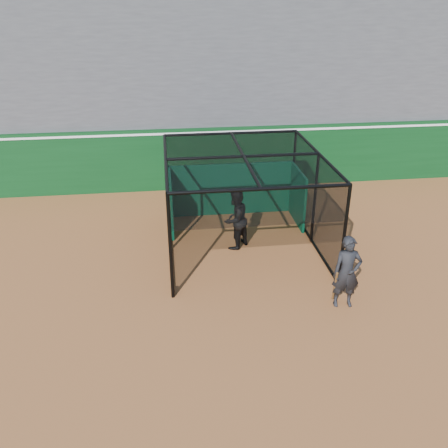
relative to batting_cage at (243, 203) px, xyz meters
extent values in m
plane|color=brown|center=(-1.14, -3.25, -1.47)|extent=(120.00, 120.00, 0.00)
cube|color=#0A3A15|center=(-1.14, 5.25, -0.22)|extent=(50.00, 0.45, 2.50)
cube|color=white|center=(-1.14, 5.25, 0.88)|extent=(50.00, 0.50, 0.08)
cube|color=#4C4C4F|center=(-1.14, 9.13, 2.40)|extent=(50.00, 7.85, 7.75)
cube|color=#064529|center=(0.00, 2.46, -0.52)|extent=(4.42, 0.10, 1.90)
cylinder|color=black|center=(-2.27, -2.40, -1.36)|extent=(0.08, 0.22, 0.22)
cylinder|color=black|center=(2.27, -2.40, -1.36)|extent=(0.08, 0.22, 0.22)
cylinder|color=black|center=(-2.27, 2.38, -1.36)|extent=(0.08, 0.22, 0.22)
cylinder|color=black|center=(2.27, 2.38, -1.36)|extent=(0.08, 0.22, 0.22)
imported|color=black|center=(-0.23, -0.08, -0.51)|extent=(1.19, 1.18, 1.93)
imported|color=black|center=(2.07, -3.50, -0.50)|extent=(0.74, 0.51, 1.94)
cylinder|color=#593819|center=(1.82, -3.45, -0.92)|extent=(0.15, 0.37, 0.99)
camera|label=1|loc=(-2.25, -13.13, 5.75)|focal=38.00mm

